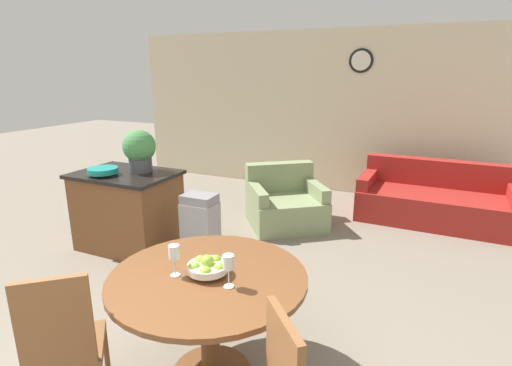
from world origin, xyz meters
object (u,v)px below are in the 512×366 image
Objects in this scene: fruit_bowl at (207,267)px; armchair at (285,205)px; wine_glass_left at (174,253)px; potted_plant at (139,149)px; kitchen_island at (128,210)px; dining_table at (209,299)px; teal_bowl at (103,171)px; trash_bin at (201,229)px; couch at (435,201)px; dining_chair_near_left at (63,342)px; wine_glass_right at (228,264)px.

fruit_bowl reaches higher than armchair.
wine_glass_left reaches higher than fruit_bowl.
wine_glass_left is 2.34m from potted_plant.
potted_plant reaches higher than wine_glass_left.
kitchen_island is 2.36× the size of potted_plant.
armchair is (-0.54, 2.88, -0.32)m from dining_table.
fruit_bowl is at bearing -36.14° from kitchen_island.
fruit_bowl is at bearing -131.09° from dining_table.
teal_bowl is at bearing -131.47° from potted_plant.
kitchen_island is at bearing 139.37° from wine_glass_left.
trash_bin is 0.38× the size of couch.
dining_table is 1.30× the size of dining_chair_near_left.
wine_glass_right is 0.63× the size of teal_bowl.
dining_chair_near_left is 1.05m from wine_glass_right.
dining_table is at bearing 48.91° from fruit_bowl.
couch is at bearing 71.26° from fruit_bowl.
teal_bowl is (-2.10, 1.24, 0.37)m from dining_table.
dining_chair_near_left is 2.44m from teal_bowl.
potted_plant is (0.14, 0.12, 0.71)m from kitchen_island.
potted_plant is at bearing -141.80° from couch.
potted_plant is 4.01m from couch.
trash_bin is at bearing 9.27° from teal_bowl.
wine_glass_right is at bearing -29.91° from teal_bowl.
wine_glass_left reaches higher than couch.
trash_bin is (-0.97, 1.43, -0.44)m from fruit_bowl.
trash_bin is (1.13, 0.18, -0.58)m from teal_bowl.
kitchen_island is (-2.15, 1.50, -0.47)m from wine_glass_right.
dining_table is at bearing 158.78° from wine_glass_right.
armchair is at bearing 47.71° from dining_chair_near_left.
dining_chair_near_left reaches higher than armchair.
potted_plant is at bearing 141.14° from wine_glass_right.
dining_table is 2.46m from potted_plant.
dining_chair_near_left is 2.10m from trash_bin.
wine_glass_right reaches higher than dining_table.
couch is at bearing 36.78° from kitchen_island.
wine_glass_left is at bearing -109.06° from couch.
armchair is (0.06, 3.52, -0.25)m from dining_chair_near_left.
trash_bin is 1.52m from armchair.
dining_chair_near_left is 0.79m from wine_glass_left.
wine_glass_left is 0.18× the size of kitchen_island.
kitchen_island is 0.56m from teal_bowl.
wine_glass_right is 0.18× the size of kitchen_island.
wine_glass_right is 1.97m from trash_bin.
potted_plant is at bearing 40.89° from kitchen_island.
wine_glass_left is at bearing -34.94° from teal_bowl.
wine_glass_left is 0.10× the size of couch.
kitchen_island is at bearing 143.89° from dining_table.
wine_glass_right reaches higher than couch.
dining_chair_near_left is at bearing -144.57° from wine_glass_right.
teal_bowl is (-2.09, 1.24, 0.13)m from fruit_bowl.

